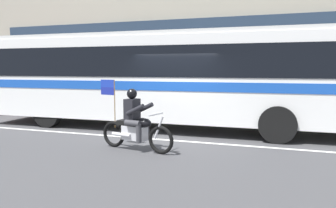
% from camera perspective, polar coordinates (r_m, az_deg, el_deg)
% --- Properties ---
extents(ground_plane, '(60.00, 60.00, 0.00)m').
position_cam_1_polar(ground_plane, '(10.04, 1.18, -5.63)').
color(ground_plane, '#3D3D3F').
extents(sidewalk_curb, '(28.00, 3.80, 0.15)m').
position_cam_1_polar(sidewalk_curb, '(14.90, 7.09, -1.46)').
color(sidewalk_curb, '#B7B2A8').
rests_on(sidewalk_curb, ground_plane).
extents(lane_center_stripe, '(26.60, 0.14, 0.01)m').
position_cam_1_polar(lane_center_stripe, '(9.48, 0.09, -6.32)').
color(lane_center_stripe, silver).
rests_on(lane_center_stripe, ground_plane).
extents(transit_bus, '(13.17, 2.84, 3.22)m').
position_cam_1_polar(transit_bus, '(11.16, -0.06, 5.32)').
color(transit_bus, white).
rests_on(transit_bus, ground_plane).
extents(motorcycle_with_rider, '(2.16, 0.72, 1.78)m').
position_cam_1_polar(motorcycle_with_rider, '(8.26, -5.74, -3.55)').
color(motorcycle_with_rider, black).
rests_on(motorcycle_with_rider, ground_plane).
extents(fire_hydrant, '(0.22, 0.30, 0.75)m').
position_cam_1_polar(fire_hydrant, '(13.68, 4.93, -0.26)').
color(fire_hydrant, '#4C8C3F').
rests_on(fire_hydrant, sidewalk_curb).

